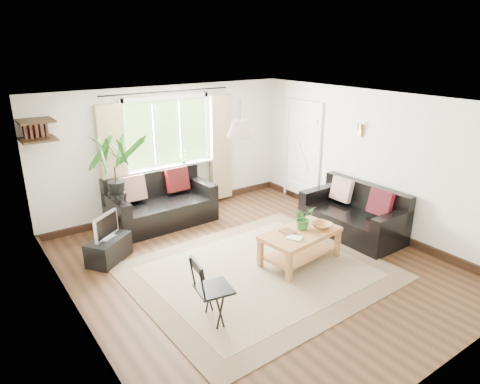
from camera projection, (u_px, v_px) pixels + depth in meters
floor at (256, 266)px, 6.34m from camera, size 5.50×5.50×0.00m
ceiling at (258, 102)px, 5.54m from camera, size 5.50×5.50×0.00m
wall_back at (168, 151)px, 8.05m from camera, size 5.00×0.02×2.40m
wall_front at (443, 272)px, 3.82m from camera, size 5.00×0.02×2.40m
wall_left at (71, 234)px, 4.57m from camera, size 0.02×5.50×2.40m
wall_right at (373, 162)px, 7.30m from camera, size 0.02×5.50×2.40m
rug at (259, 272)px, 6.16m from camera, size 3.53×3.05×0.02m
window at (168, 133)px, 7.90m from camera, size 2.50×0.16×2.16m
door at (302, 153)px, 8.66m from camera, size 0.06×0.96×2.06m
corner_shelf at (37, 130)px, 6.40m from camera, size 0.50×0.50×0.34m
pendant_lamp at (240, 125)px, 5.96m from camera, size 0.36×0.36×0.54m
wall_sconce at (359, 128)px, 7.31m from camera, size 0.12×0.12×0.28m
sofa_back at (161, 201)px, 7.67m from camera, size 1.87×0.96×0.87m
sofa_right at (352, 212)px, 7.24m from camera, size 1.74×0.89×0.81m
coffee_table at (300, 247)px, 6.38m from camera, size 1.28×0.79×0.49m
table_plant at (303, 218)px, 6.35m from camera, size 0.32×0.28×0.36m
bowl at (322, 225)px, 6.43m from camera, size 0.32×0.32×0.07m
book_a at (292, 240)px, 6.02m from camera, size 0.24×0.26×0.02m
book_b at (283, 233)px, 6.23m from camera, size 0.18×0.24×0.02m
tv_stand at (109, 249)px, 6.44m from camera, size 0.79×0.72×0.37m
tv at (106, 226)px, 6.31m from camera, size 0.53×0.46×0.41m
palm_stand at (117, 188)px, 6.93m from camera, size 0.86×0.86×1.78m
folding_chair at (214, 290)px, 4.96m from camera, size 0.50×0.50×0.84m
sill_plant at (183, 157)px, 8.14m from camera, size 0.14×0.10×0.27m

